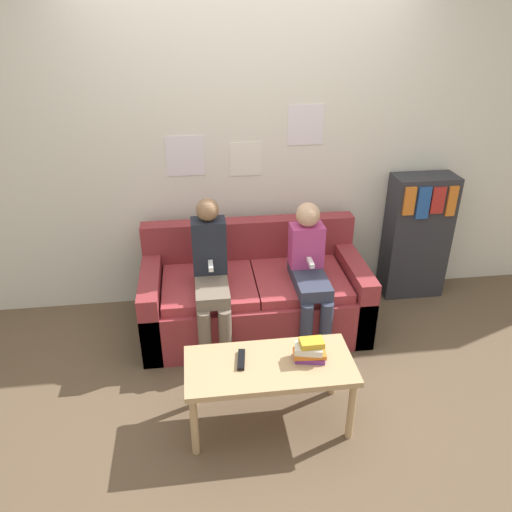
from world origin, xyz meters
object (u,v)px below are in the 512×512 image
object	(u,v)px
tv_remote	(241,360)
bookshelf	(417,236)
person_left	(211,272)
person_right	(309,269)
coffee_table	(270,371)
couch	(254,295)

from	to	relation	value
tv_remote	bookshelf	bearing A→B (deg)	46.75
person_left	person_right	xyz separation A→B (m)	(0.70, -0.01, -0.02)
coffee_table	tv_remote	world-z (taller)	tv_remote
coffee_table	person_right	size ratio (longest dim) A/B	0.94
person_left	person_right	distance (m)	0.70
tv_remote	person_right	bearing A→B (deg)	61.64
person_right	couch	bearing A→B (deg)	153.10
couch	tv_remote	distance (m)	1.01
person_left	bookshelf	bearing A→B (deg)	16.26
person_left	tv_remote	size ratio (longest dim) A/B	6.33
couch	person_right	distance (m)	0.53
couch	person_left	xyz separation A→B (m)	(-0.33, -0.19, 0.34)
tv_remote	coffee_table	bearing A→B (deg)	-7.27
coffee_table	bookshelf	size ratio (longest dim) A/B	0.92
coffee_table	couch	bearing A→B (deg)	87.90
coffee_table	person_right	xyz separation A→B (m)	(0.42, 0.83, 0.19)
couch	person_left	world-z (taller)	person_left
person_left	bookshelf	xyz separation A→B (m)	(1.74, 0.51, -0.07)
bookshelf	coffee_table	bearing A→B (deg)	-137.34
person_left	tv_remote	bearing A→B (deg)	-80.69
person_left	bookshelf	size ratio (longest dim) A/B	1.04
couch	person_right	xyz separation A→B (m)	(0.38, -0.19, 0.31)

